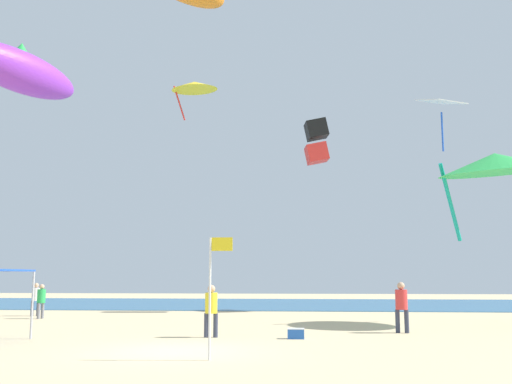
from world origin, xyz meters
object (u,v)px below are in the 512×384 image
banner_flag (213,284)px  kite_diamond_white (441,104)px  person_rightmost (211,306)px  person_central (41,298)px  person_near_tent (401,303)px  cooler_box (296,334)px  kite_inflatable_purple (20,71)px  kite_delta_green (495,163)px  kite_box_black (316,142)px  person_leftmost (36,296)px  kite_delta_yellow (194,86)px

banner_flag → kite_diamond_white: kite_diamond_white is taller
person_rightmost → banner_flag: banner_flag is taller
person_central → person_near_tent: bearing=82.7°
person_near_tent → cooler_box: 4.71m
person_near_tent → kite_inflatable_purple: bearing=1.3°
kite_diamond_white → person_rightmost: bearing=25.1°
person_near_tent → kite_delta_green: (4.91, 3.57, 6.00)m
person_rightmost → kite_inflatable_purple: size_ratio=0.22×
kite_inflatable_purple → person_near_tent: bearing=-88.8°
kite_box_black → kite_diamond_white: 8.51m
kite_box_black → kite_diamond_white: size_ratio=0.79×
person_near_tent → kite_diamond_white: kite_diamond_white is taller
person_near_tent → person_rightmost: 7.25m
cooler_box → kite_inflatable_purple: kite_inflatable_purple is taller
kite_box_black → kite_delta_green: bearing=-146.7°
banner_flag → cooler_box: 5.93m
person_leftmost → cooler_box: 17.52m
person_rightmost → kite_delta_yellow: size_ratio=0.39×
person_central → kite_inflatable_purple: kite_inflatable_purple is taller
kite_delta_green → kite_box_black: size_ratio=2.49×
person_near_tent → person_leftmost: person_near_tent is taller
person_central → kite_box_black: (14.08, 6.50, 9.36)m
person_central → banner_flag: 17.47m
person_rightmost → kite_delta_yellow: (-4.69, 19.95, 14.95)m
person_leftmost → kite_box_black: 18.50m
person_central → person_rightmost: size_ratio=0.95×
kite_delta_yellow → kite_inflatable_purple: bearing=-96.4°
kite_box_black → kite_diamond_white: kite_diamond_white is taller
person_leftmost → kite_delta_green: kite_delta_green is taller
kite_diamond_white → kite_delta_yellow: 17.47m
kite_inflatable_purple → kite_box_black: bearing=-50.6°
person_central → kite_diamond_white: size_ratio=0.48×
person_leftmost → person_central: bearing=-101.3°
kite_delta_green → kite_delta_yellow: kite_delta_yellow is taller
person_rightmost → kite_delta_green: size_ratio=0.26×
kite_diamond_white → banner_flag: bearing=34.7°
banner_flag → kite_delta_green: size_ratio=0.44×
kite_delta_green → kite_delta_yellow: bearing=175.1°
person_rightmost → kite_diamond_white: kite_diamond_white is taller
cooler_box → person_near_tent: bearing=31.2°
person_central → kite_inflatable_purple: (-2.43, 1.05, 12.43)m
kite_diamond_white → kite_inflatable_purple: kite_inflatable_purple is taller
kite_box_black → kite_inflatable_purple: bearing=100.5°
kite_box_black → kite_inflatable_purple: 17.65m
kite_inflatable_purple → kite_delta_yellow: kite_delta_yellow is taller
kite_box_black → person_rightmost: bearing=156.6°
kite_box_black → kite_diamond_white: (7.98, 1.42, 2.61)m
banner_flag → cooler_box: size_ratio=5.43×
person_near_tent → person_leftmost: size_ratio=1.08×
person_near_tent → kite_diamond_white: size_ratio=0.53×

